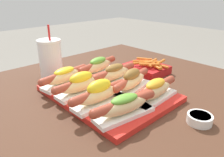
{
  "coord_description": "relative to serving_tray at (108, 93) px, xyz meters",
  "views": [
    {
      "loc": [
        0.49,
        -0.5,
        1.09
      ],
      "look_at": [
        -0.02,
        -0.02,
        0.8
      ],
      "focal_mm": 35.0,
      "sensor_mm": 36.0,
      "label": 1
    }
  ],
  "objects": [
    {
      "name": "hot_dog_6",
      "position": [
        0.05,
        0.06,
        0.04
      ],
      "size": [
        0.1,
        0.21,
        0.08
      ],
      "color": "white",
      "rests_on": "serving_tray"
    },
    {
      "name": "hot_dog_7",
      "position": [
        0.15,
        0.06,
        0.04
      ],
      "size": [
        0.07,
        0.22,
        0.07
      ],
      "color": "white",
      "rests_on": "serving_tray"
    },
    {
      "name": "hot_dog_4",
      "position": [
        -0.15,
        0.08,
        0.04
      ],
      "size": [
        0.09,
        0.22,
        0.07
      ],
      "color": "white",
      "rests_on": "serving_tray"
    },
    {
      "name": "fries_basket",
      "position": [
        -0.05,
        0.27,
        0.01
      ],
      "size": [
        0.18,
        0.14,
        0.06
      ],
      "color": "#B21919",
      "rests_on": "patio_table"
    },
    {
      "name": "sauce_bowl",
      "position": [
        0.3,
        0.07,
        0.01
      ],
      "size": [
        0.07,
        0.07,
        0.03
      ],
      "color": "white",
      "rests_on": "patio_table"
    },
    {
      "name": "hot_dog_3",
      "position": [
        0.15,
        -0.08,
        0.04
      ],
      "size": [
        0.08,
        0.22,
        0.06
      ],
      "color": "white",
      "rests_on": "serving_tray"
    },
    {
      "name": "drink_cup",
      "position": [
        -0.29,
        -0.05,
        0.07
      ],
      "size": [
        0.09,
        0.09,
        0.22
      ],
      "color": "white",
      "rests_on": "patio_table"
    },
    {
      "name": "hot_dog_1",
      "position": [
        -0.04,
        -0.08,
        0.04
      ],
      "size": [
        0.06,
        0.22,
        0.08
      ],
      "color": "white",
      "rests_on": "serving_tray"
    },
    {
      "name": "serving_tray",
      "position": [
        0.0,
        0.0,
        0.0
      ],
      "size": [
        0.42,
        0.32,
        0.02
      ],
      "color": "red",
      "rests_on": "patio_table"
    },
    {
      "name": "hot_dog_0",
      "position": [
        -0.14,
        -0.08,
        0.04
      ],
      "size": [
        0.09,
        0.22,
        0.07
      ],
      "color": "white",
      "rests_on": "serving_tray"
    },
    {
      "name": "hot_dog_2",
      "position": [
        0.05,
        -0.08,
        0.04
      ],
      "size": [
        0.06,
        0.22,
        0.08
      ],
      "color": "white",
      "rests_on": "serving_tray"
    },
    {
      "name": "hot_dog_5",
      "position": [
        -0.04,
        0.07,
        0.04
      ],
      "size": [
        0.07,
        0.22,
        0.07
      ],
      "color": "white",
      "rests_on": "serving_tray"
    }
  ]
}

